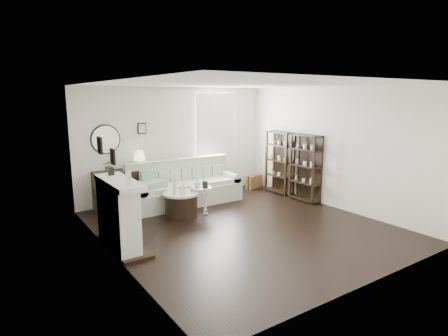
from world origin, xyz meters
TOP-DOWN VIEW (x-y plane):
  - room at (0.73, 2.70)m, footprint 5.50×5.50m
  - fireplace at (-2.32, 0.30)m, footprint 0.50×1.40m
  - shelf_unit_far at (2.33, 1.55)m, footprint 0.30×0.80m
  - shelf_unit_near at (2.33, 0.65)m, footprint 0.30×0.80m
  - sofa at (-0.18, 2.08)m, footprint 2.63×0.91m
  - quilt at (-1.04, 1.95)m, footprint 0.63×0.55m
  - suitcase at (2.10, 2.30)m, footprint 0.58×0.35m
  - dresser at (-1.47, 2.47)m, footprint 1.30×0.55m
  - table_lamp at (-1.09, 2.47)m, footprint 0.34×0.34m
  - potted_plant at (-1.79, 2.42)m, footprint 0.33×0.30m
  - drum_table at (-0.69, 1.23)m, footprint 0.74×0.74m
  - pedestal_table at (-0.23, 1.19)m, footprint 0.48×0.48m
  - eiffel_drum at (-0.61, 1.28)m, footprint 0.14×0.14m
  - bottle_drum at (-0.88, 1.15)m, footprint 0.07×0.07m
  - card_frame_drum at (-0.74, 1.05)m, footprint 0.15×0.09m
  - eiffel_ped at (-0.14, 1.22)m, footprint 0.14×0.14m
  - flask_ped at (-0.31, 1.21)m, footprint 0.14×0.14m
  - card_frame_ped at (-0.21, 1.06)m, footprint 0.12×0.08m

SIDE VIEW (x-z plane):
  - suitcase at x=2.10m, z-range 0.00..0.37m
  - drum_table at x=-0.69m, z-range 0.00..0.51m
  - sofa at x=-0.18m, z-range -0.17..0.85m
  - dresser at x=-1.47m, z-range 0.00..0.86m
  - pedestal_table at x=-0.23m, z-range 0.24..0.81m
  - fireplace at x=-2.32m, z-range -0.38..1.46m
  - quilt at x=-1.04m, z-range 0.53..0.67m
  - card_frame_drum at x=-0.74m, z-range 0.51..0.70m
  - eiffel_drum at x=-0.61m, z-range 0.51..0.72m
  - card_frame_ped at x=-0.21m, z-range 0.57..0.72m
  - bottle_drum at x=-0.88m, z-range 0.51..0.80m
  - eiffel_ped at x=-0.14m, z-range 0.57..0.77m
  - flask_ped at x=-0.31m, z-range 0.57..0.84m
  - shelf_unit_far at x=2.33m, z-range 0.00..1.60m
  - shelf_unit_near at x=2.33m, z-range 0.00..1.60m
  - potted_plant at x=-1.79m, z-range 0.86..1.16m
  - table_lamp at x=-1.09m, z-range 0.86..1.28m
  - room at x=0.73m, z-range -1.15..4.35m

